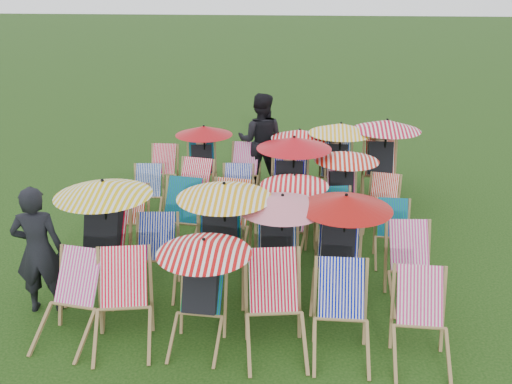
# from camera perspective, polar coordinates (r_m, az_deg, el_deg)

# --- Properties ---
(ground) EXTENTS (100.00, 100.00, 0.00)m
(ground) POSITION_cam_1_polar(r_m,az_deg,el_deg) (8.43, 0.13, -6.28)
(ground) COLOR black
(ground) RESTS_ON ground
(deckchair_0) EXTENTS (0.75, 0.95, 0.94)m
(deckchair_0) POSITION_cam_1_polar(r_m,az_deg,el_deg) (6.75, -18.28, -10.37)
(deckchair_0) COLOR olive
(deckchair_0) RESTS_ON ground
(deckchair_1) EXTENTS (0.81, 1.01, 0.98)m
(deckchair_1) POSITION_cam_1_polar(r_m,az_deg,el_deg) (6.51, -13.23, -10.86)
(deckchair_1) COLOR olive
(deckchair_1) RESTS_ON ground
(deckchair_2) EXTENTS (1.03, 1.08, 1.22)m
(deckchair_2) POSITION_cam_1_polar(r_m,az_deg,el_deg) (6.30, -5.65, -9.84)
(deckchair_2) COLOR olive
(deckchair_2) RESTS_ON ground
(deckchair_3) EXTENTS (0.81, 1.03, 1.02)m
(deckchair_3) POSITION_cam_1_polar(r_m,az_deg,el_deg) (6.23, 1.95, -11.64)
(deckchair_3) COLOR olive
(deckchair_3) RESTS_ON ground
(deckchair_4) EXTENTS (0.63, 0.88, 0.95)m
(deckchair_4) POSITION_cam_1_polar(r_m,az_deg,el_deg) (6.25, 8.56, -12.13)
(deckchair_4) COLOR olive
(deckchair_4) RESTS_ON ground
(deckchair_5) EXTENTS (0.63, 0.87, 0.93)m
(deckchair_5) POSITION_cam_1_polar(r_m,az_deg,el_deg) (6.34, 16.24, -12.46)
(deckchair_5) COLOR olive
(deckchair_5) RESTS_ON ground
(deckchair_6) EXTENTS (1.23, 1.28, 1.46)m
(deckchair_6) POSITION_cam_1_polar(r_m,az_deg,el_deg) (7.52, -15.28, -4.12)
(deckchair_6) COLOR olive
(deckchair_6) RESTS_ON ground
(deckchair_7) EXTENTS (0.68, 0.90, 0.92)m
(deckchair_7) POSITION_cam_1_polar(r_m,az_deg,el_deg) (7.48, -10.12, -6.43)
(deckchair_7) COLOR olive
(deckchair_7) RESTS_ON ground
(deckchair_8) EXTENTS (1.20, 1.28, 1.43)m
(deckchair_8) POSITION_cam_1_polar(r_m,az_deg,el_deg) (7.24, -3.52, -4.48)
(deckchair_8) COLOR olive
(deckchair_8) RESTS_ON ground
(deckchair_9) EXTENTS (1.11, 1.18, 1.32)m
(deckchair_9) POSITION_cam_1_polar(r_m,az_deg,el_deg) (7.16, 2.26, -5.29)
(deckchair_9) COLOR olive
(deckchair_9) RESTS_ON ground
(deckchair_10) EXTENTS (1.15, 1.20, 1.36)m
(deckchair_10) POSITION_cam_1_polar(r_m,az_deg,el_deg) (7.14, 8.36, -5.41)
(deckchair_10) COLOR olive
(deckchair_10) RESTS_ON ground
(deckchair_11) EXTENTS (0.69, 0.91, 0.94)m
(deckchair_11) POSITION_cam_1_polar(r_m,az_deg,el_deg) (7.37, 15.40, -7.28)
(deckchair_11) COLOR olive
(deckchair_11) RESTS_ON ground
(deckchair_12) EXTENTS (0.62, 0.85, 0.90)m
(deckchair_12) POSITION_cam_1_polar(r_m,az_deg,el_deg) (8.67, -12.93, -2.73)
(deckchair_12) COLOR olive
(deckchair_12) RESTS_ON ground
(deckchair_13) EXTENTS (0.78, 1.00, 1.00)m
(deckchair_13) POSITION_cam_1_polar(r_m,az_deg,el_deg) (8.44, -7.89, -2.67)
(deckchair_13) COLOR olive
(deckchair_13) RESTS_ON ground
(deckchair_14) EXTENTS (0.78, 1.00, 1.00)m
(deckchair_14) POSITION_cam_1_polar(r_m,az_deg,el_deg) (8.32, -2.93, -2.87)
(deckchair_14) COLOR olive
(deckchair_14) RESTS_ON ground
(deckchair_15) EXTENTS (0.99, 1.06, 1.18)m
(deckchair_15) POSITION_cam_1_polar(r_m,az_deg,el_deg) (8.27, 3.39, -2.11)
(deckchair_15) COLOR olive
(deckchair_15) RESTS_ON ground
(deckchair_16) EXTENTS (0.75, 0.94, 0.92)m
(deckchair_16) POSITION_cam_1_polar(r_m,az_deg,el_deg) (8.32, 8.07, -3.36)
(deckchair_16) COLOR olive
(deckchair_16) RESTS_ON ground
(deckchair_17) EXTENTS (0.57, 0.77, 0.82)m
(deckchair_17) POSITION_cam_1_polar(r_m,az_deg,el_deg) (8.34, 13.56, -4.10)
(deckchair_17) COLOR olive
(deckchair_17) RESTS_ON ground
(deckchair_18) EXTENTS (0.60, 0.80, 0.83)m
(deckchair_18) POSITION_cam_1_polar(r_m,az_deg,el_deg) (9.72, -10.92, -0.17)
(deckchair_18) COLOR olive
(deckchair_18) RESTS_ON ground
(deckchair_19) EXTENTS (0.81, 1.00, 0.97)m
(deckchair_19) POSITION_cam_1_polar(r_m,az_deg,el_deg) (9.43, -6.66, -0.13)
(deckchair_19) COLOR olive
(deckchair_19) RESTS_ON ground
(deckchair_20) EXTENTS (0.59, 0.81, 0.86)m
(deckchair_20) POSITION_cam_1_polar(r_m,az_deg,el_deg) (9.45, -1.95, -0.30)
(deckchair_20) COLOR olive
(deckchair_20) RESTS_ON ground
(deckchair_21) EXTENTS (1.21, 1.25, 1.43)m
(deckchair_21) POSITION_cam_1_polar(r_m,az_deg,el_deg) (9.22, 3.42, 1.27)
(deckchair_21) COLOR olive
(deckchair_21) RESTS_ON ground
(deckchair_22) EXTENTS (1.04, 1.09, 1.23)m
(deckchair_22) POSITION_cam_1_polar(r_m,az_deg,el_deg) (9.26, 8.71, 0.46)
(deckchair_22) COLOR olive
(deckchair_22) RESTS_ON ground
(deckchair_23) EXTENTS (0.68, 0.84, 0.82)m
(deckchair_23) POSITION_cam_1_polar(r_m,az_deg,el_deg) (9.35, 12.53, -1.20)
(deckchair_23) COLOR olive
(deckchair_23) RESTS_ON ground
(deckchair_24) EXTENTS (0.56, 0.78, 0.84)m
(deckchair_24) POSITION_cam_1_polar(r_m,az_deg,el_deg) (10.77, -9.43, 2.10)
(deckchair_24) COLOR olive
(deckchair_24) RESTS_ON ground
(deckchair_25) EXTENTS (1.05, 1.15, 1.25)m
(deckchair_25) POSITION_cam_1_polar(r_m,az_deg,el_deg) (10.60, -5.36, 3.36)
(deckchair_25) COLOR olive
(deckchair_25) RESTS_ON ground
(deckchair_26) EXTENTS (0.65, 0.87, 0.90)m
(deckchair_26) POSITION_cam_1_polar(r_m,az_deg,el_deg) (10.51, -1.29, 2.08)
(deckchair_26) COLOR olive
(deckchair_26) RESTS_ON ground
(deckchair_27) EXTENTS (1.04, 1.13, 1.23)m
(deckchair_27) POSITION_cam_1_polar(r_m,az_deg,el_deg) (10.42, 4.16, 3.02)
(deckchair_27) COLOR olive
(deckchair_27) RESTS_ON ground
(deckchair_28) EXTENTS (1.16, 1.22, 1.38)m
(deckchair_28) POSITION_cam_1_polar(r_m,az_deg,el_deg) (10.37, 8.07, 3.20)
(deckchair_28) COLOR olive
(deckchair_28) RESTS_ON ground
(deckchair_29) EXTENTS (1.21, 1.26, 1.44)m
(deckchair_29) POSITION_cam_1_polar(r_m,az_deg,el_deg) (10.51, 12.50, 3.34)
(deckchair_29) COLOR olive
(deckchair_29) RESTS_ON ground
(person_left) EXTENTS (0.65, 0.49, 1.61)m
(person_left) POSITION_cam_1_polar(r_m,az_deg,el_deg) (7.26, -20.94, -5.46)
(person_left) COLOR black
(person_left) RESTS_ON ground
(person_rear) EXTENTS (0.92, 0.73, 1.82)m
(person_rear) POSITION_cam_1_polar(r_m,az_deg,el_deg) (10.78, 0.48, 5.13)
(person_rear) COLOR black
(person_rear) RESTS_ON ground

